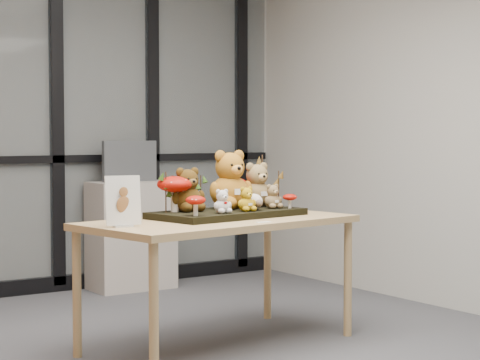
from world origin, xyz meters
TOP-DOWN VIEW (x-y plane):
  - room_shell at (0.00, 0.00)m, footprint 5.00×5.00m
  - glass_partition at (-0.00, 2.47)m, footprint 4.90×0.06m
  - display_table at (0.55, 0.24)m, footprint 1.71×1.05m
  - diorama_tray at (0.66, 0.32)m, footprint 0.98×0.60m
  - bear_pooh_yellow at (0.73, 0.42)m, footprint 0.34×0.32m
  - bear_brown_medium at (0.42, 0.39)m, footprint 0.25×0.23m
  - bear_tan_back at (0.97, 0.46)m, footprint 0.26×0.25m
  - bear_small_yellow at (0.71, 0.20)m, footprint 0.14×0.13m
  - bear_white_bow at (0.52, 0.17)m, footprint 0.13×0.12m
  - bear_beige_small at (0.96, 0.28)m, footprint 0.14×0.13m
  - plush_cream_hedgehog at (0.79, 0.24)m, footprint 0.09×0.09m
  - mushroom_back_left at (0.34, 0.40)m, footprint 0.21×0.21m
  - mushroom_back_right at (0.82, 0.51)m, footprint 0.19×0.19m
  - mushroom_front_left at (0.31, 0.12)m, footprint 0.11×0.11m
  - mushroom_front_right at (1.05, 0.23)m, footprint 0.09×0.09m
  - sprig_green_far_left at (0.27, 0.38)m, footprint 0.05×0.05m
  - sprig_green_mid_left at (0.35, 0.44)m, footprint 0.05×0.05m
  - sprig_dry_far_right at (1.03, 0.48)m, footprint 0.05×0.05m
  - sprig_dry_mid_right at (1.07, 0.37)m, footprint 0.05×0.05m
  - sprig_green_centre at (0.57, 0.49)m, footprint 0.05×0.05m
  - sign_holder at (-0.12, 0.15)m, footprint 0.20×0.08m
  - label_card at (0.65, -0.06)m, footprint 0.09×0.03m
  - cabinet at (0.98, 2.24)m, footprint 0.65×0.38m
  - monitor at (0.98, 2.26)m, footprint 0.46×0.05m

SIDE VIEW (x-z plane):
  - cabinet at x=0.98m, z-range 0.00..0.87m
  - display_table at x=0.55m, z-range 0.31..1.06m
  - label_card at x=0.65m, z-range 0.75..0.75m
  - diorama_tray at x=0.66m, z-range 0.75..0.79m
  - mushroom_front_right at x=1.05m, z-range 0.79..0.89m
  - plush_cream_hedgehog at x=0.79m, z-range 0.79..0.90m
  - mushroom_front_left at x=0.31m, z-range 0.79..0.92m
  - bear_white_bow at x=0.52m, z-range 0.79..0.94m
  - bear_small_yellow at x=0.71m, z-range 0.79..0.95m
  - bear_beige_small at x=0.96m, z-range 0.79..0.96m
  - sign_holder at x=-0.12m, z-range 0.74..1.01m
  - sprig_green_centre at x=0.57m, z-range 0.79..0.99m
  - mushroom_back_right at x=0.82m, z-range 0.79..1.00m
  - sprig_green_mid_left at x=0.35m, z-range 0.79..1.00m
  - sprig_dry_mid_right at x=1.07m, z-range 0.79..1.02m
  - mushroom_back_left at x=0.34m, z-range 0.79..1.02m
  - sprig_green_far_left at x=0.27m, z-range 0.79..1.03m
  - bear_brown_medium at x=0.42m, z-range 0.79..1.08m
  - bear_tan_back at x=0.97m, z-range 0.79..1.09m
  - sprig_dry_far_right at x=1.03m, z-range 0.79..1.11m
  - bear_pooh_yellow at x=0.73m, z-range 0.79..1.18m
  - monitor at x=0.98m, z-range 0.87..1.19m
  - glass_partition at x=0.00m, z-range 0.03..2.81m
  - room_shell at x=0.00m, z-range -0.82..4.18m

